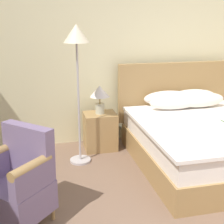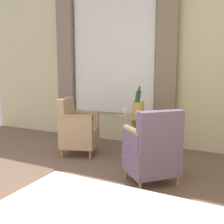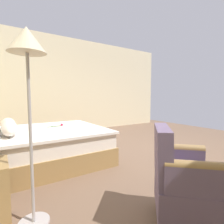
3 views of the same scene
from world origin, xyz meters
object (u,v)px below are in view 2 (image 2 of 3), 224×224
Objects in this scene: champagne_bucket at (138,106)px; wine_glass_near_edge at (138,112)px; side_table_round at (134,134)px; wine_glass_near_bucket at (125,109)px; armchair_by_window at (153,150)px; armchair_facing_bed at (77,129)px.

wine_glass_near_edge is (0.19, 0.06, -0.06)m from champagne_bucket.
wine_glass_near_bucket is at bearing -82.64° from side_table_round.
champagne_bucket is 0.52× the size of armchair_by_window.
wine_glass_near_bucket is at bearing -113.04° from wine_glass_near_edge.
armchair_facing_bed is (0.32, -0.94, -0.39)m from champagne_bucket.
side_table_round is at bearing -40.22° from champagne_bucket.
side_table_round is 0.44m from champagne_bucket.
wine_glass_near_bucket is 0.15× the size of armchair_facing_bed.
armchair_by_window is (0.80, 0.56, 0.03)m from side_table_round.
champagne_bucket is at bearing 108.83° from armchair_facing_bed.
champagne_bucket is at bearing 110.78° from wine_glass_near_bucket.
wine_glass_near_bucket is at bearing 108.29° from armchair_facing_bed.
wine_glass_near_bucket is at bearing -137.49° from armchair_by_window.
wine_glass_near_edge is 0.88m from armchair_by_window.
champagne_bucket reaches higher than armchair_facing_bed.
armchair_by_window reaches higher than side_table_round.
wine_glass_near_edge is 1.07m from armchair_facing_bed.
side_table_round is 0.98m from armchair_by_window.
wine_glass_near_edge is at bearing 39.98° from side_table_round.
side_table_round is at bearing 97.36° from wine_glass_near_bucket.
side_table_round is 4.78× the size of wine_glass_near_bucket.
armchair_facing_bed reaches higher than wine_glass_near_edge.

